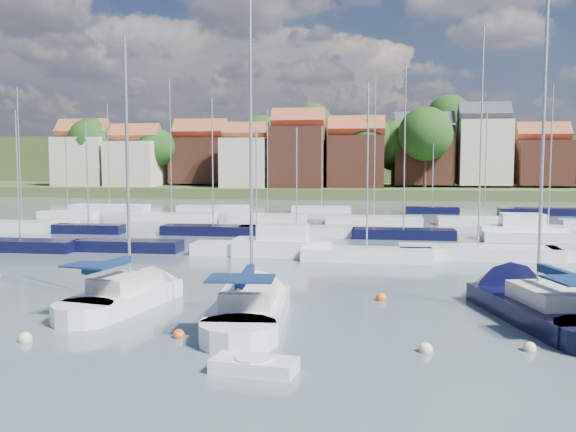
# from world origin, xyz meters

# --- Properties ---
(ground) EXTENTS (260.00, 260.00, 0.00)m
(ground) POSITION_xyz_m (0.00, 40.00, 0.00)
(ground) COLOR #485861
(ground) RESTS_ON ground
(sailboat_left) EXTENTS (4.42, 10.20, 13.52)m
(sailboat_left) POSITION_xyz_m (-9.95, 4.22, 0.36)
(sailboat_left) COLOR white
(sailboat_left) RESTS_ON ground
(sailboat_centre) EXTENTS (3.82, 11.39, 15.23)m
(sailboat_centre) POSITION_xyz_m (-3.96, 2.85, 0.36)
(sailboat_centre) COLOR white
(sailboat_centre) RESTS_ON ground
(sailboat_navy) EXTENTS (6.81, 13.72, 18.29)m
(sailboat_navy) POSITION_xyz_m (8.07, 5.33, 0.35)
(sailboat_navy) COLOR black
(sailboat_navy) RESTS_ON ground
(tender) EXTENTS (2.88, 1.63, 0.59)m
(tender) POSITION_xyz_m (-2.39, -4.92, 0.23)
(tender) COLOR white
(tender) RESTS_ON ground
(buoy_b) EXTENTS (0.52, 0.52, 0.52)m
(buoy_b) POSITION_xyz_m (-11.66, -2.69, 0.00)
(buoy_b) COLOR beige
(buoy_b) RESTS_ON ground
(buoy_c) EXTENTS (0.46, 0.46, 0.46)m
(buoy_c) POSITION_xyz_m (-6.07, -1.35, 0.00)
(buoy_c) COLOR #D85914
(buoy_c) RESTS_ON ground
(buoy_d) EXTENTS (0.50, 0.50, 0.50)m
(buoy_d) POSITION_xyz_m (3.23, -1.87, 0.00)
(buoy_d) COLOR beige
(buoy_d) RESTS_ON ground
(buoy_e) EXTENTS (0.52, 0.52, 0.52)m
(buoy_e) POSITION_xyz_m (1.64, 6.40, 0.00)
(buoy_e) COLOR #D85914
(buoy_e) RESTS_ON ground
(buoy_f) EXTENTS (0.46, 0.46, 0.46)m
(buoy_f) POSITION_xyz_m (6.93, -1.17, 0.00)
(buoy_f) COLOR beige
(buoy_f) RESTS_ON ground
(buoy_g) EXTENTS (0.54, 0.54, 0.54)m
(buoy_g) POSITION_xyz_m (-11.85, 1.22, 0.00)
(buoy_g) COLOR #D85914
(buoy_g) RESTS_ON ground
(buoy_h) EXTENTS (0.51, 0.51, 0.51)m
(buoy_h) POSITION_xyz_m (9.66, 3.93, 0.00)
(buoy_h) COLOR #D85914
(buoy_h) RESTS_ON ground
(marina_field) EXTENTS (79.62, 41.41, 15.93)m
(marina_field) POSITION_xyz_m (1.91, 35.15, 0.43)
(marina_field) COLOR white
(marina_field) RESTS_ON ground
(far_shore_town) EXTENTS (212.46, 90.00, 22.27)m
(far_shore_town) POSITION_xyz_m (2.23, 132.67, 4.61)
(far_shore_town) COLOR #45562B
(far_shore_town) RESTS_ON ground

